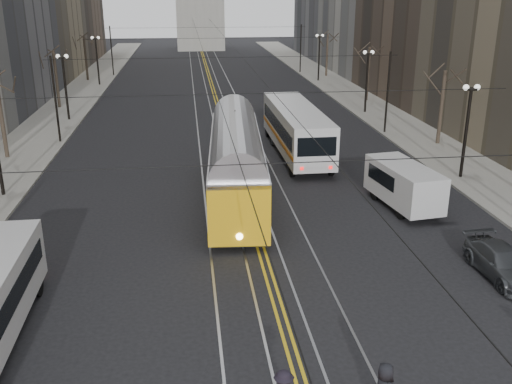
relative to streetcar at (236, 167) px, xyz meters
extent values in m
plane|color=black|center=(0.50, -16.36, -1.77)|extent=(260.00, 260.00, 0.00)
cube|color=gray|center=(-14.50, 28.64, -1.70)|extent=(5.00, 140.00, 0.15)
cube|color=gray|center=(15.50, 28.64, -1.70)|extent=(5.00, 140.00, 0.15)
cube|color=gray|center=(0.50, 28.64, -1.77)|extent=(4.80, 130.00, 0.02)
cube|color=gold|center=(0.50, 28.64, -1.76)|extent=(0.42, 130.00, 0.01)
cylinder|color=black|center=(-13.20, 21.64, 1.03)|extent=(0.20, 0.20, 5.60)
cylinder|color=black|center=(-13.20, 41.64, 1.03)|extent=(0.20, 0.20, 5.60)
cylinder|color=black|center=(14.20, 1.64, 1.03)|extent=(0.20, 0.20, 5.60)
cylinder|color=black|center=(14.20, 21.64, 1.03)|extent=(0.20, 0.20, 5.60)
cylinder|color=black|center=(14.20, 41.64, 1.03)|extent=(0.20, 0.20, 5.60)
cylinder|color=#382D23|center=(-15.20, 9.64, 1.03)|extent=(0.28, 0.28, 5.60)
cylinder|color=#382D23|center=(-15.20, 27.64, 1.03)|extent=(0.28, 0.28, 5.60)
cylinder|color=#382D23|center=(-15.20, 45.64, 1.03)|extent=(0.28, 0.28, 5.60)
cylinder|color=#382D23|center=(16.20, 9.64, 1.03)|extent=(0.28, 0.28, 5.60)
cylinder|color=#382D23|center=(16.20, 27.64, 1.03)|extent=(0.28, 0.28, 5.60)
cylinder|color=#382D23|center=(16.20, 45.64, 1.03)|extent=(0.28, 0.28, 5.60)
cylinder|color=black|center=(-1.00, 28.64, 4.23)|extent=(0.03, 120.00, 0.03)
cylinder|color=black|center=(2.00, 28.64, 4.23)|extent=(0.03, 120.00, 0.03)
cylinder|color=black|center=(-12.40, 13.64, 1.53)|extent=(0.16, 0.16, 6.60)
cylinder|color=black|center=(-12.40, 49.64, 1.53)|extent=(0.16, 0.16, 6.60)
cylinder|color=black|center=(13.40, 13.64, 1.53)|extent=(0.16, 0.16, 6.60)
cylinder|color=black|center=(13.40, 49.64, 1.53)|extent=(0.16, 0.16, 6.60)
cube|color=yellow|center=(0.00, 0.00, 0.00)|extent=(3.83, 15.19, 3.54)
cube|color=silver|center=(5.02, 8.51, -0.09)|extent=(2.90, 12.88, 3.35)
cube|color=silver|center=(8.77, -2.72, -0.59)|extent=(2.81, 5.59, 2.37)
imported|color=#404347|center=(4.50, 12.38, -1.07)|extent=(1.90, 4.19, 1.40)
imported|color=#A1A2A8|center=(7.82, 25.14, -1.04)|extent=(2.21, 4.63, 1.46)
imported|color=#3C4044|center=(10.00, -10.78, -1.15)|extent=(1.83, 4.32, 1.24)
camera|label=1|loc=(-2.56, -30.43, 9.43)|focal=40.00mm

